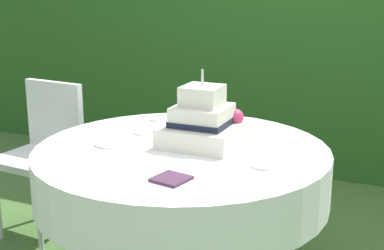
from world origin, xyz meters
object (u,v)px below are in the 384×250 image
at_px(serving_plate_left, 160,119).
at_px(serving_plate_near, 144,132).
at_px(napkin_stack, 171,179).
at_px(cake_table, 182,173).
at_px(wedding_cake, 203,123).
at_px(serving_plate_right, 110,144).
at_px(serving_plate_far, 264,165).
at_px(garden_chair, 45,144).

bearing_deg(serving_plate_left, serving_plate_near, -79.56).
distance_m(serving_plate_left, napkin_stack, 0.93).
distance_m(cake_table, napkin_stack, 0.44).
relative_size(cake_table, wedding_cake, 3.83).
xyz_separation_m(cake_table, serving_plate_right, (-0.32, -0.10, 0.13)).
relative_size(serving_plate_left, serving_plate_right, 0.81).
bearing_deg(cake_table, serving_plate_near, 153.15).
bearing_deg(serving_plate_left, napkin_stack, -59.79).
bearing_deg(napkin_stack, cake_table, 110.03).
relative_size(serving_plate_near, serving_plate_far, 0.99).
relative_size(cake_table, garden_chair, 1.51).
relative_size(wedding_cake, garden_chair, 0.40).
bearing_deg(cake_table, serving_plate_far, -12.85).
relative_size(serving_plate_far, garden_chair, 0.12).
bearing_deg(serving_plate_right, wedding_cake, 26.29).
height_order(napkin_stack, garden_chair, garden_chair).
distance_m(wedding_cake, serving_plate_far, 0.41).
distance_m(cake_table, serving_plate_near, 0.33).
distance_m(wedding_cake, serving_plate_left, 0.51).
distance_m(serving_plate_far, serving_plate_right, 0.74).
bearing_deg(serving_plate_near, wedding_cake, -8.22).
bearing_deg(serving_plate_far, serving_plate_right, -179.65).
relative_size(serving_plate_right, garden_chair, 0.16).
bearing_deg(cake_table, napkin_stack, -69.97).
bearing_deg(napkin_stack, serving_plate_left, 120.21).
distance_m(cake_table, serving_plate_left, 0.54).
bearing_deg(wedding_cake, serving_plate_right, -153.71).
distance_m(serving_plate_near, garden_chair, 0.77).
height_order(serving_plate_near, serving_plate_far, same).
bearing_deg(serving_plate_left, cake_table, -51.67).
xyz_separation_m(wedding_cake, serving_plate_near, (-0.34, 0.05, -0.09)).
height_order(wedding_cake, napkin_stack, wedding_cake).
xyz_separation_m(cake_table, garden_chair, (-1.01, 0.26, -0.06)).
bearing_deg(napkin_stack, serving_plate_far, 46.85).
height_order(serving_plate_left, serving_plate_right, same).
xyz_separation_m(serving_plate_left, serving_plate_right, (0.01, -0.51, 0.00)).
xyz_separation_m(serving_plate_near, serving_plate_left, (-0.05, 0.27, 0.00)).
relative_size(wedding_cake, serving_plate_far, 3.39).
distance_m(serving_plate_left, garden_chair, 0.72).
relative_size(wedding_cake, serving_plate_right, 2.52).
distance_m(wedding_cake, serving_plate_near, 0.36).
height_order(cake_table, serving_plate_right, serving_plate_right).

